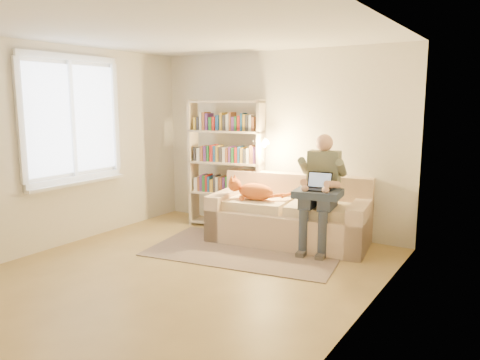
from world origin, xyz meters
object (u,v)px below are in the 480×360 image
Objects in this scene: person at (321,185)px; bookshelf at (226,158)px; laptop at (318,185)px; cat at (251,191)px; sofa at (290,218)px.

bookshelf is (-1.62, 0.27, 0.22)m from person.
bookshelf reaches higher than laptop.
sofa is at bearing 14.72° from cat.
person is at bearing 89.92° from laptop.
bookshelf reaches higher than cat.
sofa is 0.75m from laptop.
person is 4.33× the size of laptop.
person is 0.77× the size of bookshelf.
laptop reaches higher than cat.
cat is 0.40× the size of bookshelf.
laptop is (0.97, -0.00, 0.17)m from cat.
laptop is at bearing -24.17° from bookshelf.
sofa is at bearing 160.80° from person.
sofa is 1.49× the size of person.
cat is 0.86m from bookshelf.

